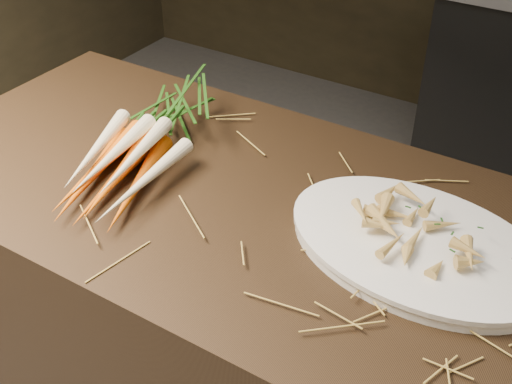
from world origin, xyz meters
TOP-DOWN VIEW (x-y plane):
  - straw_bedding at (0.00, 0.30)m, footprint 1.40×0.60m
  - root_veg_bunch at (-0.72, 0.34)m, footprint 0.31×0.59m
  - serving_platter at (-0.11, 0.32)m, footprint 0.50×0.36m
  - roasted_veg_heap at (-0.11, 0.32)m, footprint 0.24×0.19m
  - serving_fork at (0.05, 0.28)m, footprint 0.13×0.14m

SIDE VIEW (x-z plane):
  - straw_bedding at x=0.00m, z-range 0.90..0.92m
  - serving_platter at x=-0.11m, z-range 0.90..0.92m
  - serving_fork at x=0.05m, z-range 0.92..0.93m
  - roasted_veg_heap at x=-0.11m, z-range 0.92..0.98m
  - root_veg_bunch at x=-0.72m, z-range 0.90..1.00m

